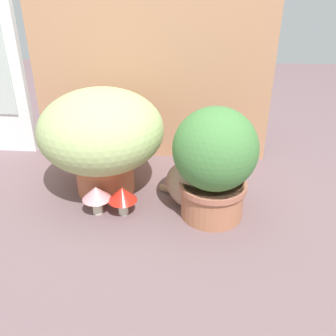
{
  "coord_description": "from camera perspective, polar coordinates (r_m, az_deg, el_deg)",
  "views": [
    {
      "loc": [
        0.2,
        -1.31,
        0.93
      ],
      "look_at": [
        0.09,
        0.09,
        0.18
      ],
      "focal_mm": 39.7,
      "sensor_mm": 36.0,
      "label": 1
    }
  ],
  "objects": [
    {
      "name": "ground_plane",
      "position": [
        1.62,
        -3.6,
        -6.91
      ],
      "size": [
        6.0,
        6.0,
        0.0
      ],
      "primitive_type": "plane",
      "color": "#6D5559"
    },
    {
      "name": "cardboard_backdrop",
      "position": [
        1.98,
        -2.62,
        12.71
      ],
      "size": [
        1.24,
        0.03,
        0.81
      ],
      "primitive_type": "cube",
      "color": "tan",
      "rests_on": "ground"
    },
    {
      "name": "grass_planter",
      "position": [
        1.68,
        -10.14,
        5.03
      ],
      "size": [
        0.55,
        0.55,
        0.49
      ],
      "color": "#B96644",
      "rests_on": "ground"
    },
    {
      "name": "leafy_planter",
      "position": [
        1.49,
        7.14,
        1.02
      ],
      "size": [
        0.34,
        0.34,
        0.48
      ],
      "color": "#AF6C4C",
      "rests_on": "ground"
    },
    {
      "name": "cat",
      "position": [
        1.59,
        4.42,
        -2.54
      ],
      "size": [
        0.34,
        0.3,
        0.32
      ],
      "color": "#9E8166",
      "rests_on": "ground"
    },
    {
      "name": "mushroom_ornament_red",
      "position": [
        1.58,
        -7.03,
        -4.18
      ],
      "size": [
        0.12,
        0.12,
        0.13
      ],
      "color": "silver",
      "rests_on": "ground"
    },
    {
      "name": "mushroom_ornament_pink",
      "position": [
        1.6,
        -10.95,
        -4.02
      ],
      "size": [
        0.12,
        0.12,
        0.13
      ],
      "color": "beige",
      "rests_on": "ground"
    }
  ]
}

